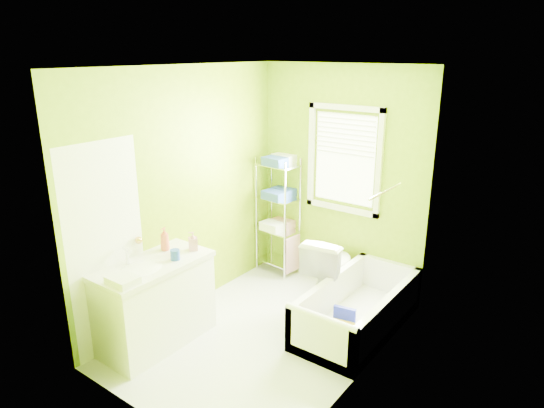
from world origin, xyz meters
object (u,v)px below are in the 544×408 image
Objects in this scene: toilet at (330,268)px; vanity at (155,301)px; wire_shelf_unit at (279,203)px; bathtub at (357,314)px.

toilet is 0.71× the size of vanity.
wire_shelf_unit reaches higher than vanity.
bathtub is at bearing -24.10° from wire_shelf_unit.
wire_shelf_unit is (-1.43, 0.64, 0.76)m from bathtub.
toilet is (-0.53, 0.37, 0.24)m from bathtub.
bathtub is at bearing 43.06° from vanity.
vanity is at bearing 53.07° from toilet.
bathtub is 1.03× the size of wire_shelf_unit.
toilet reaches higher than bathtub.
vanity is at bearing -136.94° from bathtub.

